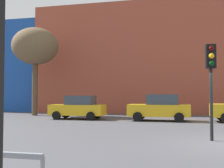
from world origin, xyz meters
The scene contains 5 objects.
building_backdrop centered at (-2.54, 21.42, 5.08)m, with size 43.28×13.77×12.36m.
parked_car_0 centered at (-8.69, 8.40, 0.82)m, with size 3.82×1.88×1.65m.
parked_car_1 centered at (-3.02, 8.40, 0.86)m, with size 4.01×1.97×1.74m.
traffic_light_island centered at (-0.69, 0.58, 2.63)m, with size 0.38×0.38×3.57m.
bare_tree_0 centered at (-13.54, 11.12, 5.76)m, with size 3.89×3.89×7.39m.
Camera 1 is at (-1.96, -10.30, 1.66)m, focal length 44.83 mm.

